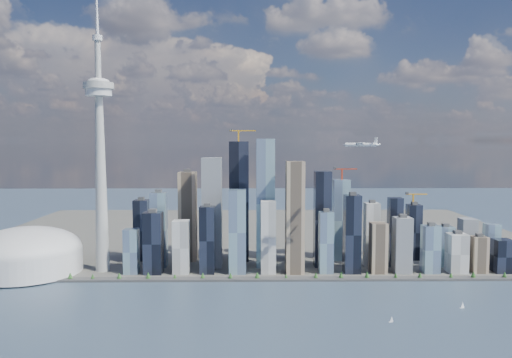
{
  "coord_description": "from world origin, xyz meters",
  "views": [
    {
      "loc": [
        -16.27,
        -636.5,
        252.44
      ],
      "look_at": [
        -5.63,
        260.0,
        183.53
      ],
      "focal_mm": 35.0,
      "sensor_mm": 36.0,
      "label": 1
    }
  ],
  "objects_px": {
    "airplane": "(362,144)",
    "sailboat_west": "(391,320)",
    "needle_tower": "(100,150)",
    "dome_stadium": "(27,253)",
    "sailboat_east": "(462,306)"
  },
  "relations": [
    {
      "from": "airplane",
      "to": "sailboat_west",
      "type": "bearing_deg",
      "value": -79.26
    },
    {
      "from": "needle_tower",
      "to": "dome_stadium",
      "type": "relative_size",
      "value": 2.75
    },
    {
      "from": "sailboat_east",
      "to": "needle_tower",
      "type": "bearing_deg",
      "value": 147.43
    },
    {
      "from": "needle_tower",
      "to": "sailboat_west",
      "type": "xyz_separation_m",
      "value": [
        480.56,
        -271.45,
        -232.86
      ]
    },
    {
      "from": "dome_stadium",
      "to": "sailboat_west",
      "type": "height_order",
      "value": "dome_stadium"
    },
    {
      "from": "airplane",
      "to": "sailboat_east",
      "type": "distance_m",
      "value": 292.89
    },
    {
      "from": "sailboat_west",
      "to": "sailboat_east",
      "type": "xyz_separation_m",
      "value": [
        123.9,
        56.96,
        0.49
      ]
    },
    {
      "from": "dome_stadium",
      "to": "sailboat_east",
      "type": "relative_size",
      "value": 18.53
    },
    {
      "from": "needle_tower",
      "to": "sailboat_east",
      "type": "bearing_deg",
      "value": -19.54
    },
    {
      "from": "needle_tower",
      "to": "sailboat_west",
      "type": "bearing_deg",
      "value": -29.46
    },
    {
      "from": "dome_stadium",
      "to": "airplane",
      "type": "distance_m",
      "value": 652.23
    },
    {
      "from": "dome_stadium",
      "to": "airplane",
      "type": "bearing_deg",
      "value": -10.84
    },
    {
      "from": "sailboat_west",
      "to": "sailboat_east",
      "type": "distance_m",
      "value": 136.36
    },
    {
      "from": "dome_stadium",
      "to": "sailboat_east",
      "type": "bearing_deg",
      "value": -15.36
    },
    {
      "from": "airplane",
      "to": "sailboat_east",
      "type": "xyz_separation_m",
      "value": [
        137.09,
        -88.22,
        -243.32
      ]
    }
  ]
}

